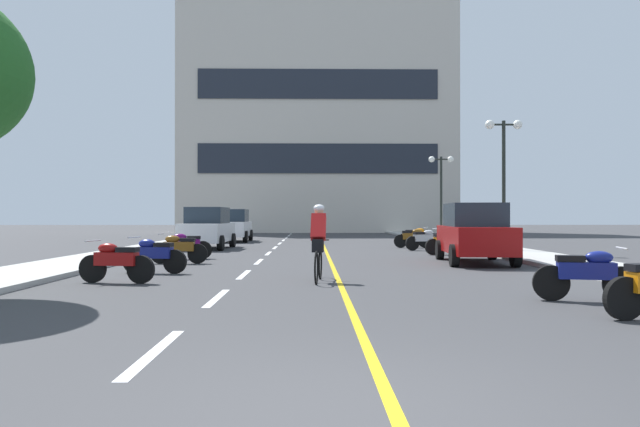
% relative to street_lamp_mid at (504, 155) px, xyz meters
% --- Properties ---
extents(ground_plane, '(140.00, 140.00, 0.00)m').
position_rel_street_lamp_mid_xyz_m(ground_plane, '(-7.20, 2.68, -3.84)').
color(ground_plane, '#38383A').
extents(curb_left, '(2.40, 72.00, 0.12)m').
position_rel_street_lamp_mid_xyz_m(curb_left, '(-14.40, 5.68, -3.78)').
color(curb_left, '#A8A8A3').
rests_on(curb_left, ground).
extents(curb_right, '(2.40, 72.00, 0.12)m').
position_rel_street_lamp_mid_xyz_m(curb_right, '(0.00, 5.68, -3.78)').
color(curb_right, '#A8A8A3').
rests_on(curb_right, ground).
extents(lane_dash_0, '(0.14, 2.20, 0.01)m').
position_rel_street_lamp_mid_xyz_m(lane_dash_0, '(-9.20, -16.32, -3.84)').
color(lane_dash_0, silver).
rests_on(lane_dash_0, ground).
extents(lane_dash_1, '(0.14, 2.20, 0.01)m').
position_rel_street_lamp_mid_xyz_m(lane_dash_1, '(-9.20, -12.32, -3.84)').
color(lane_dash_1, silver).
rests_on(lane_dash_1, ground).
extents(lane_dash_2, '(0.14, 2.20, 0.01)m').
position_rel_street_lamp_mid_xyz_m(lane_dash_2, '(-9.20, -8.32, -3.84)').
color(lane_dash_2, silver).
rests_on(lane_dash_2, ground).
extents(lane_dash_3, '(0.14, 2.20, 0.01)m').
position_rel_street_lamp_mid_xyz_m(lane_dash_3, '(-9.20, -4.32, -3.84)').
color(lane_dash_3, silver).
rests_on(lane_dash_3, ground).
extents(lane_dash_4, '(0.14, 2.20, 0.01)m').
position_rel_street_lamp_mid_xyz_m(lane_dash_4, '(-9.20, -0.32, -3.84)').
color(lane_dash_4, silver).
rests_on(lane_dash_4, ground).
extents(lane_dash_5, '(0.14, 2.20, 0.01)m').
position_rel_street_lamp_mid_xyz_m(lane_dash_5, '(-9.20, 3.68, -3.84)').
color(lane_dash_5, silver).
rests_on(lane_dash_5, ground).
extents(lane_dash_6, '(0.14, 2.20, 0.01)m').
position_rel_street_lamp_mid_xyz_m(lane_dash_6, '(-9.20, 7.68, -3.84)').
color(lane_dash_6, silver).
rests_on(lane_dash_6, ground).
extents(lane_dash_7, '(0.14, 2.20, 0.01)m').
position_rel_street_lamp_mid_xyz_m(lane_dash_7, '(-9.20, 11.68, -3.84)').
color(lane_dash_7, silver).
rests_on(lane_dash_7, ground).
extents(lane_dash_8, '(0.14, 2.20, 0.01)m').
position_rel_street_lamp_mid_xyz_m(lane_dash_8, '(-9.20, 15.68, -3.84)').
color(lane_dash_8, silver).
rests_on(lane_dash_8, ground).
extents(lane_dash_9, '(0.14, 2.20, 0.01)m').
position_rel_street_lamp_mid_xyz_m(lane_dash_9, '(-9.20, 19.68, -3.84)').
color(lane_dash_9, silver).
rests_on(lane_dash_9, ground).
extents(lane_dash_10, '(0.14, 2.20, 0.01)m').
position_rel_street_lamp_mid_xyz_m(lane_dash_10, '(-9.20, 23.68, -3.84)').
color(lane_dash_10, silver).
rests_on(lane_dash_10, ground).
extents(lane_dash_11, '(0.14, 2.20, 0.01)m').
position_rel_street_lamp_mid_xyz_m(lane_dash_11, '(-9.20, 27.68, -3.84)').
color(lane_dash_11, silver).
rests_on(lane_dash_11, ground).
extents(centre_line_yellow, '(0.12, 66.00, 0.01)m').
position_rel_street_lamp_mid_xyz_m(centre_line_yellow, '(-6.95, 5.68, -3.84)').
color(centre_line_yellow, gold).
rests_on(centre_line_yellow, ground).
extents(office_building, '(24.44, 7.38, 21.26)m').
position_rel_street_lamp_mid_xyz_m(office_building, '(-6.96, 30.31, 6.78)').
color(office_building, beige).
rests_on(office_building, ground).
extents(street_lamp_mid, '(1.46, 0.36, 5.09)m').
position_rel_street_lamp_mid_xyz_m(street_lamp_mid, '(0.00, 0.00, 0.00)').
color(street_lamp_mid, black).
rests_on(street_lamp_mid, curb_right).
extents(street_lamp_far, '(1.46, 0.36, 4.82)m').
position_rel_street_lamp_mid_xyz_m(street_lamp_far, '(0.04, 10.99, -0.17)').
color(street_lamp_far, black).
rests_on(street_lamp_far, curb_right).
extents(parked_car_near, '(2.18, 4.32, 1.82)m').
position_rel_street_lamp_mid_xyz_m(parked_car_near, '(-2.57, -4.93, -2.93)').
color(parked_car_near, black).
rests_on(parked_car_near, ground).
extents(parked_car_mid, '(2.05, 4.26, 1.82)m').
position_rel_street_lamp_mid_xyz_m(parked_car_mid, '(-12.09, 2.84, -2.93)').
color(parked_car_mid, black).
rests_on(parked_car_mid, ground).
extents(parked_car_far, '(1.94, 4.21, 1.82)m').
position_rel_street_lamp_mid_xyz_m(parked_car_far, '(-11.95, 9.91, -2.93)').
color(parked_car_far, black).
rests_on(parked_car_far, ground).
extents(motorcycle_1, '(1.68, 0.66, 0.92)m').
position_rel_street_lamp_mid_xyz_m(motorcycle_1, '(-2.96, -12.87, -3.37)').
color(motorcycle_1, black).
rests_on(motorcycle_1, ground).
extents(motorcycle_2, '(1.69, 0.61, 0.92)m').
position_rel_street_lamp_mid_xyz_m(motorcycle_2, '(-11.71, -10.08, -3.37)').
color(motorcycle_2, black).
rests_on(motorcycle_2, ground).
extents(motorcycle_3, '(1.68, 0.64, 0.92)m').
position_rel_street_lamp_mid_xyz_m(motorcycle_3, '(-11.48, -7.98, -3.37)').
color(motorcycle_3, black).
rests_on(motorcycle_3, ground).
extents(motorcycle_4, '(1.70, 0.60, 0.92)m').
position_rel_street_lamp_mid_xyz_m(motorcycle_4, '(-11.53, -5.08, -3.37)').
color(motorcycle_4, black).
rests_on(motorcycle_4, ground).
extents(motorcycle_5, '(1.67, 0.69, 0.92)m').
position_rel_street_lamp_mid_xyz_m(motorcycle_5, '(-11.72, -3.26, -3.37)').
color(motorcycle_5, black).
rests_on(motorcycle_5, ground).
extents(motorcycle_6, '(1.66, 0.73, 0.92)m').
position_rel_street_lamp_mid_xyz_m(motorcycle_6, '(-2.52, -1.11, -3.37)').
color(motorcycle_6, black).
rests_on(motorcycle_6, ground).
extents(motorcycle_7, '(1.66, 0.73, 0.92)m').
position_rel_street_lamp_mid_xyz_m(motorcycle_7, '(-2.80, 1.59, -3.37)').
color(motorcycle_7, black).
rests_on(motorcycle_7, ground).
extents(motorcycle_8, '(1.70, 0.60, 0.92)m').
position_rel_street_lamp_mid_xyz_m(motorcycle_8, '(-2.95, 3.49, -3.37)').
color(motorcycle_8, black).
rests_on(motorcycle_8, ground).
extents(motorcycle_9, '(1.66, 0.74, 0.92)m').
position_rel_street_lamp_mid_xyz_m(motorcycle_9, '(-2.52, 5.16, -3.37)').
color(motorcycle_9, black).
rests_on(motorcycle_9, ground).
extents(cyclist_rider, '(0.43, 1.77, 1.71)m').
position_rel_street_lamp_mid_xyz_m(cyclist_rider, '(-7.39, -9.78, -2.96)').
color(cyclist_rider, black).
rests_on(cyclist_rider, ground).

